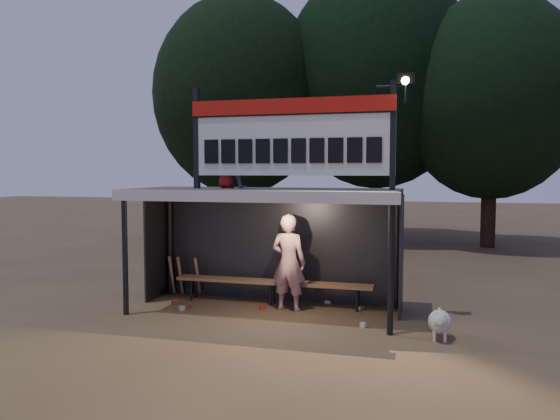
% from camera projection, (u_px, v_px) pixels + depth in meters
% --- Properties ---
extents(ground, '(80.00, 80.00, 0.00)m').
position_uv_depth(ground, '(264.00, 311.00, 10.33)').
color(ground, brown).
rests_on(ground, ground).
extents(player, '(0.72, 0.52, 1.84)m').
position_uv_depth(player, '(289.00, 262.00, 10.33)').
color(player, white).
rests_on(player, ground).
extents(child_a, '(0.56, 0.44, 1.14)m').
position_uv_depth(child_a, '(233.00, 159.00, 10.55)').
color(child_a, gray).
rests_on(child_a, dugout_shelter).
extents(child_b, '(0.51, 0.47, 0.88)m').
position_uv_depth(child_b, '(226.00, 165.00, 10.51)').
color(child_b, maroon).
rests_on(child_b, dugout_shelter).
extents(dugout_shelter, '(5.10, 2.08, 2.32)m').
position_uv_depth(dugout_shelter, '(268.00, 213.00, 10.43)').
color(dugout_shelter, '#3B3B3E').
rests_on(dugout_shelter, ground).
extents(scoreboard_assembly, '(4.10, 0.27, 1.99)m').
position_uv_depth(scoreboard_assembly, '(293.00, 134.00, 9.94)').
color(scoreboard_assembly, black).
rests_on(scoreboard_assembly, dugout_shelter).
extents(bench, '(4.00, 0.35, 0.48)m').
position_uv_depth(bench, '(272.00, 283.00, 10.83)').
color(bench, '#966C47').
rests_on(bench, ground).
extents(tree_left, '(6.46, 6.46, 9.27)m').
position_uv_depth(tree_left, '(240.00, 96.00, 20.62)').
color(tree_left, black).
rests_on(tree_left, ground).
extents(tree_mid, '(7.22, 7.22, 10.36)m').
position_uv_depth(tree_mid, '(377.00, 79.00, 20.70)').
color(tree_mid, '#2F1E15').
rests_on(tree_mid, ground).
extents(tree_right, '(6.08, 6.08, 8.72)m').
position_uv_depth(tree_right, '(491.00, 98.00, 18.76)').
color(tree_right, '#301F15').
rests_on(tree_right, ground).
extents(dog, '(0.36, 0.81, 0.49)m').
position_uv_depth(dog, '(440.00, 322.00, 8.59)').
color(dog, silver).
rests_on(dog, ground).
extents(bats, '(0.69, 0.36, 0.84)m').
position_uv_depth(bats, '(185.00, 275.00, 11.62)').
color(bats, '#986E47').
rests_on(bats, ground).
extents(litter, '(3.93, 1.55, 0.08)m').
position_uv_depth(litter, '(263.00, 308.00, 10.40)').
color(litter, '#A62E1C').
rests_on(litter, ground).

